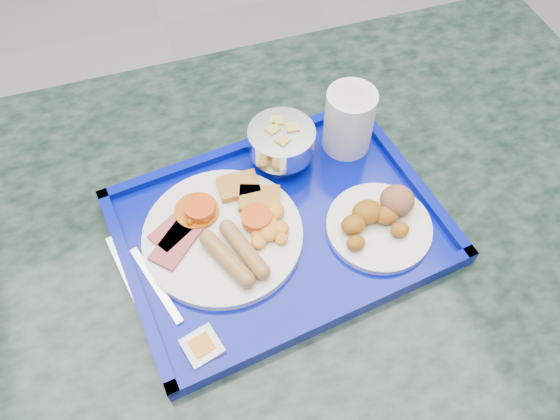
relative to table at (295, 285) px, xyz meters
name	(u,v)px	position (x,y,z in m)	size (l,w,h in m)	color
floor	(259,297)	(0.00, 0.26, -0.57)	(6.00, 6.00, 0.00)	gray
table	(295,285)	(0.00, 0.00, 0.00)	(1.24, 0.84, 0.77)	gray
tray	(280,228)	(-0.03, 0.00, 0.21)	(0.48, 0.38, 0.03)	#030C93
main_plate	(227,231)	(-0.10, 0.01, 0.22)	(0.22, 0.22, 0.04)	silver
bread_plate	(380,219)	(0.11, -0.05, 0.23)	(0.15, 0.15, 0.05)	silver
fruit_bowl	(282,141)	(0.01, 0.11, 0.26)	(0.10, 0.10, 0.07)	silver
juice_cup	(349,119)	(0.12, 0.11, 0.27)	(0.08, 0.08, 0.11)	white
spoon	(159,244)	(-0.20, 0.02, 0.22)	(0.07, 0.17, 0.01)	silver
knife	(130,283)	(-0.25, -0.02, 0.21)	(0.01, 0.16, 0.00)	silver
jam_packet	(202,347)	(-0.18, -0.14, 0.22)	(0.05, 0.05, 0.02)	white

